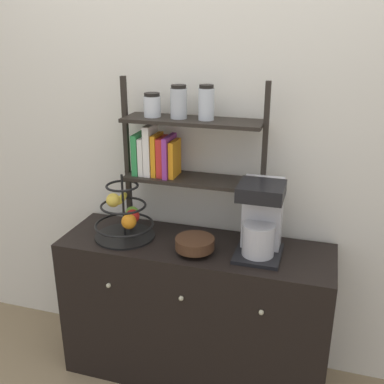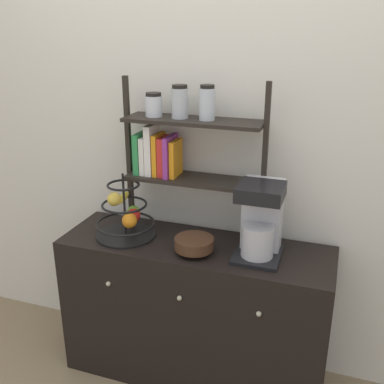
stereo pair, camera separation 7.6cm
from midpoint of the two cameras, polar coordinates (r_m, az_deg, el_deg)
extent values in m
cube|color=silver|center=(2.30, 3.42, 7.75)|extent=(7.00, 0.05, 2.60)
cube|color=black|center=(2.44, 1.24, -14.88)|extent=(1.36, 0.43, 0.78)
sphere|color=#B2AD8C|center=(2.28, -9.64, -11.44)|extent=(0.02, 0.02, 0.02)
sphere|color=#B2AD8C|center=(2.15, -0.58, -13.33)|extent=(0.02, 0.02, 0.02)
sphere|color=#B2AD8C|center=(2.07, 9.55, -15.04)|extent=(0.02, 0.02, 0.02)
cube|color=black|center=(2.16, 9.34, -7.87)|extent=(0.21, 0.25, 0.02)
cube|color=#B7B7BC|center=(2.14, 9.94, -2.77)|extent=(0.18, 0.10, 0.34)
cylinder|color=#B7B7BC|center=(2.10, 9.36, -6.10)|extent=(0.15, 0.15, 0.15)
cube|color=black|center=(2.02, 9.79, 0.01)|extent=(0.20, 0.20, 0.07)
cylinder|color=black|center=(2.35, -7.46, -5.41)|extent=(0.31, 0.31, 0.01)
cylinder|color=black|center=(2.28, -7.65, -1.60)|extent=(0.01, 0.01, 0.33)
torus|color=black|center=(2.32, -7.53, -3.99)|extent=(0.30, 0.30, 0.01)
torus|color=black|center=(2.28, -7.65, -1.60)|extent=(0.23, 0.23, 0.01)
torus|color=black|center=(2.25, -7.77, 0.89)|extent=(0.16, 0.16, 0.01)
sphere|color=red|center=(2.32, -6.49, -2.98)|extent=(0.07, 0.07, 0.07)
sphere|color=#6BAD33|center=(2.36, -6.51, -2.59)|extent=(0.07, 0.07, 0.07)
sphere|color=orange|center=(2.26, -6.98, -3.64)|extent=(0.08, 0.08, 0.08)
ellipsoid|color=yellow|center=(2.31, -7.79, -0.70)|extent=(0.06, 0.15, 0.04)
sphere|color=gold|center=(2.26, -8.91, -0.90)|extent=(0.07, 0.07, 0.07)
cylinder|color=#422819|center=(2.16, 1.28, -7.45)|extent=(0.10, 0.10, 0.02)
cylinder|color=#422819|center=(2.15, 1.29, -6.55)|extent=(0.19, 0.19, 0.05)
cube|color=black|center=(2.33, -7.08, 4.72)|extent=(0.02, 0.02, 0.79)
cube|color=black|center=(2.13, 10.16, 3.01)|extent=(0.02, 0.02, 0.79)
cube|color=black|center=(2.24, 1.13, 1.61)|extent=(0.68, 0.20, 0.02)
cube|color=black|center=(2.16, 1.19, 9.01)|extent=(0.68, 0.20, 0.02)
cube|color=#2D8C47|center=(2.30, -5.59, 4.99)|extent=(0.03, 0.14, 0.21)
cube|color=white|center=(2.29, -4.87, 4.72)|extent=(0.03, 0.13, 0.19)
cube|color=white|center=(2.27, -4.10, 5.42)|extent=(0.03, 0.14, 0.25)
cube|color=orange|center=(2.26, -3.29, 4.83)|extent=(0.02, 0.13, 0.21)
cube|color=red|center=(2.25, -2.54, 4.59)|extent=(0.03, 0.13, 0.20)
cube|color=#8C338C|center=(2.24, -1.76, 4.62)|extent=(0.02, 0.16, 0.20)
cube|color=orange|center=(2.23, -1.09, 4.30)|extent=(0.02, 0.13, 0.18)
cylinder|color=silver|center=(2.22, -3.89, 10.81)|extent=(0.08, 0.08, 0.10)
cylinder|color=black|center=(2.21, -3.92, 12.28)|extent=(0.08, 0.08, 0.02)
cylinder|color=#ADB2B7|center=(2.17, -0.53, 11.19)|extent=(0.08, 0.08, 0.14)
cylinder|color=black|center=(2.15, -0.54, 13.25)|extent=(0.07, 0.07, 0.02)
cylinder|color=silver|center=(2.12, 2.97, 11.06)|extent=(0.07, 0.07, 0.15)
cylinder|color=black|center=(2.11, 3.01, 13.23)|extent=(0.07, 0.07, 0.02)
camera|label=1|loc=(0.04, -88.98, 0.38)|focal=42.00mm
camera|label=2|loc=(0.04, 91.02, -0.38)|focal=42.00mm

